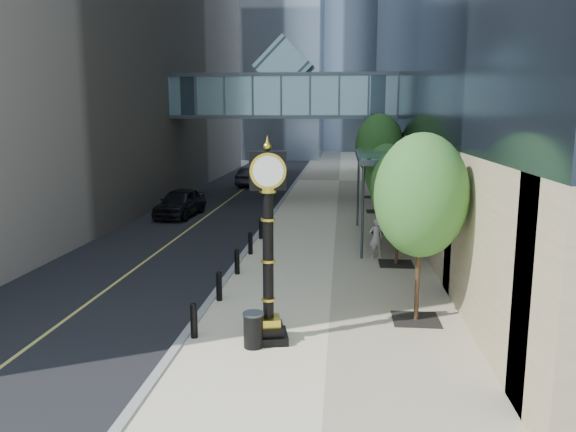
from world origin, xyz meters
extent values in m
plane|color=gray|center=(0.00, 0.00, 0.00)|extent=(320.00, 320.00, 0.00)
cube|color=black|center=(-7.00, 40.00, 0.01)|extent=(8.00, 180.00, 0.02)
cube|color=beige|center=(1.00, 40.00, 0.03)|extent=(8.00, 180.00, 0.06)
cube|color=gray|center=(-3.00, 40.00, 0.04)|extent=(0.25, 180.00, 0.07)
cube|color=#476471|center=(-3.00, 28.00, 7.50)|extent=(17.00, 4.00, 3.00)
cube|color=#383F44|center=(-3.00, 28.00, 6.05)|extent=(17.00, 4.20, 0.25)
cube|color=#383F44|center=(-3.00, 28.00, 8.95)|extent=(17.00, 4.20, 0.25)
cube|color=#476471|center=(-3.00, 28.00, 9.60)|extent=(4.24, 3.00, 4.24)
cube|color=#383F44|center=(3.50, 14.00, 4.20)|extent=(3.00, 8.00, 0.25)
cube|color=#476471|center=(3.50, 14.00, 4.35)|extent=(2.80, 7.80, 0.06)
cylinder|color=#383F44|center=(2.20, 10.30, 2.10)|extent=(0.12, 0.12, 4.20)
cylinder|color=#383F44|center=(2.20, 17.70, 2.10)|extent=(0.12, 0.12, 4.20)
cylinder|color=black|center=(-2.70, 1.00, 0.51)|extent=(0.20, 0.20, 0.90)
cylinder|color=black|center=(-2.70, 4.20, 0.51)|extent=(0.20, 0.20, 0.90)
cylinder|color=black|center=(-2.70, 7.40, 0.51)|extent=(0.20, 0.20, 0.90)
cylinder|color=black|center=(-2.70, 10.60, 0.51)|extent=(0.20, 0.20, 0.90)
cylinder|color=black|center=(-2.70, 13.80, 0.51)|extent=(0.20, 0.20, 0.90)
cylinder|color=black|center=(-2.70, 17.00, 0.51)|extent=(0.20, 0.20, 0.90)
cube|color=black|center=(3.60, 3.00, 0.07)|extent=(1.40, 1.40, 0.02)
cylinder|color=#3C2719|center=(3.60, 3.00, 1.55)|extent=(0.14, 0.14, 2.98)
ellipsoid|color=#356725|center=(3.60, 3.00, 3.86)|extent=(2.73, 2.73, 3.64)
cube|color=black|center=(3.60, 9.50, 0.07)|extent=(1.40, 1.40, 0.02)
cylinder|color=#3C2719|center=(3.60, 9.50, 1.33)|extent=(0.14, 0.14, 2.53)
ellipsoid|color=#356725|center=(3.60, 9.50, 3.28)|extent=(2.32, 2.32, 3.09)
cube|color=black|center=(3.60, 16.00, 0.07)|extent=(1.40, 1.40, 0.02)
cylinder|color=#3C2719|center=(3.60, 16.00, 1.30)|extent=(0.14, 0.14, 2.48)
ellipsoid|color=#356725|center=(3.60, 16.00, 3.22)|extent=(2.27, 2.27, 3.03)
cube|color=black|center=(3.60, 22.50, 0.07)|extent=(1.40, 1.40, 0.02)
cylinder|color=#3C2719|center=(3.60, 22.50, 1.71)|extent=(0.14, 0.14, 3.30)
ellipsoid|color=#356725|center=(3.60, 22.50, 4.26)|extent=(3.02, 3.02, 4.03)
cube|color=black|center=(3.60, 29.00, 0.07)|extent=(1.40, 1.40, 0.02)
cylinder|color=#3C2719|center=(3.60, 29.00, 1.36)|extent=(0.14, 0.14, 2.61)
ellipsoid|color=#356725|center=(3.60, 29.00, 3.38)|extent=(2.39, 2.39, 3.19)
cube|color=black|center=(-0.62, 1.00, 0.17)|extent=(1.19, 1.19, 0.22)
cube|color=black|center=(-0.62, 1.00, 0.40)|extent=(0.93, 0.93, 0.22)
cube|color=gold|center=(-0.62, 1.00, 0.62)|extent=(0.73, 0.73, 0.22)
cylinder|color=black|center=(-0.62, 1.00, 2.48)|extent=(0.29, 0.29, 3.49)
cube|color=black|center=(-0.62, 1.00, 4.73)|extent=(1.00, 0.52, 1.01)
cylinder|color=white|center=(-0.62, 1.20, 4.73)|extent=(0.78, 0.20, 0.79)
cylinder|color=white|center=(-0.62, 0.80, 4.73)|extent=(0.78, 0.20, 0.79)
sphere|color=gold|center=(-0.62, 1.00, 5.35)|extent=(0.22, 0.22, 0.22)
cylinder|color=black|center=(-0.96, 0.52, 0.51)|extent=(0.52, 0.52, 0.90)
imported|color=#ABA59C|center=(2.81, 10.46, 0.93)|extent=(0.74, 0.60, 1.75)
imported|color=black|center=(-8.58, 19.81, 0.88)|extent=(2.41, 5.18, 1.72)
imported|color=black|center=(-6.57, 35.47, 0.84)|extent=(2.39, 5.15, 1.63)
camera|label=1|loc=(1.32, -13.41, 6.13)|focal=35.00mm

